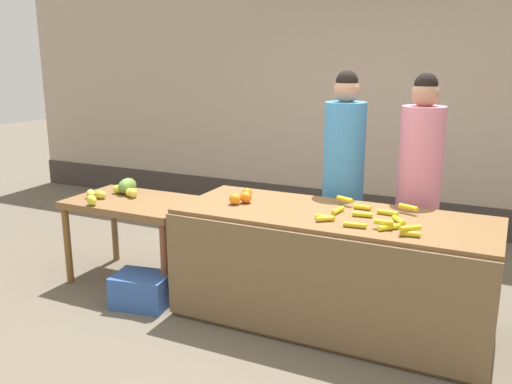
# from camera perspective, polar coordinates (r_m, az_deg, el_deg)

# --- Properties ---
(ground_plane) EXTENTS (24.00, 24.00, 0.00)m
(ground_plane) POSITION_cam_1_polar(r_m,az_deg,el_deg) (4.41, 1.93, -12.11)
(ground_plane) COLOR #665B4C
(market_wall_back) EXTENTS (9.98, 0.23, 3.17)m
(market_wall_back) POSITION_cam_1_polar(r_m,az_deg,el_deg) (6.49, 11.69, 10.32)
(market_wall_back) COLOR tan
(market_wall_back) RESTS_ON ground
(fruit_stall_counter) EXTENTS (2.28, 0.88, 0.84)m
(fruit_stall_counter) POSITION_cam_1_polar(r_m,az_deg,el_deg) (4.08, 7.88, -7.99)
(fruit_stall_counter) COLOR brown
(fruit_stall_counter) RESTS_ON ground
(side_table_wooden) EXTENTS (1.12, 0.72, 0.74)m
(side_table_wooden) POSITION_cam_1_polar(r_m,az_deg,el_deg) (4.83, -12.57, -1.85)
(side_table_wooden) COLOR brown
(side_table_wooden) RESTS_ON ground
(banana_bunch_pile) EXTENTS (0.73, 0.62, 0.07)m
(banana_bunch_pile) POSITION_cam_1_polar(r_m,az_deg,el_deg) (3.82, 11.96, -2.58)
(banana_bunch_pile) COLOR yellow
(banana_bunch_pile) RESTS_ON fruit_stall_counter
(orange_pile) EXTENTS (0.15, 0.30, 0.09)m
(orange_pile) POSITION_cam_1_polar(r_m,az_deg,el_deg) (4.20, -1.43, -0.49)
(orange_pile) COLOR orange
(orange_pile) RESTS_ON fruit_stall_counter
(mango_papaya_pile) EXTENTS (0.44, 0.63, 0.14)m
(mango_papaya_pile) POSITION_cam_1_polar(r_m,az_deg,el_deg) (4.95, -14.14, 0.24)
(mango_papaya_pile) COLOR #E4D447
(mango_papaya_pile) RESTS_ON side_table_wooden
(vendor_woman_blue_shirt) EXTENTS (0.34, 0.34, 1.84)m
(vendor_woman_blue_shirt) POSITION_cam_1_polar(r_m,az_deg,el_deg) (4.60, 9.11, 1.11)
(vendor_woman_blue_shirt) COLOR #33333D
(vendor_woman_blue_shirt) RESTS_ON ground
(vendor_woman_pink_shirt) EXTENTS (0.34, 0.34, 1.83)m
(vendor_woman_pink_shirt) POSITION_cam_1_polar(r_m,az_deg,el_deg) (4.50, 16.66, 0.32)
(vendor_woman_pink_shirt) COLOR #33333D
(vendor_woman_pink_shirt) RESTS_ON ground
(produce_crate) EXTENTS (0.49, 0.39, 0.26)m
(produce_crate) POSITION_cam_1_polar(r_m,az_deg,el_deg) (4.50, -11.88, -10.03)
(produce_crate) COLOR #3359A5
(produce_crate) RESTS_ON ground
(produce_sack) EXTENTS (0.46, 0.47, 0.53)m
(produce_sack) POSITION_cam_1_polar(r_m,az_deg,el_deg) (5.02, -0.68, -5.49)
(produce_sack) COLOR maroon
(produce_sack) RESTS_ON ground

